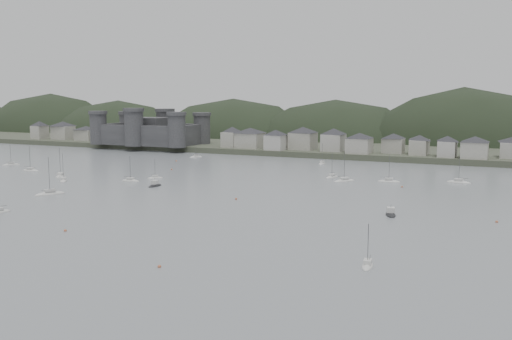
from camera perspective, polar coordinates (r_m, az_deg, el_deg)
The scene contains 9 objects.
ground at distance 137.29m, azimuth -13.46°, elevation -6.17°, with size 900.00×900.00×0.00m, color slate.
far_shore_land at distance 408.85m, azimuth 13.20°, elevation 3.00°, with size 900.00×250.00×3.00m, color #383D2D.
forested_ridge at distance 384.10m, azimuth 13.06°, elevation 0.81°, with size 851.55×103.94×102.57m.
castle at distance 350.01m, azimuth -10.61°, elevation 3.90°, with size 66.00×43.00×20.00m.
waterfront_town at distance 290.20m, azimuth 18.44°, elevation 2.48°, with size 451.48×28.46×12.92m.
moored_fleet at distance 204.33m, azimuth -6.46°, elevation -1.51°, with size 263.59×166.74×13.34m.
motor_launch_near at distance 156.91m, azimuth 13.40°, elevation -4.35°, with size 4.58×7.49×3.70m.
motor_launch_far at distance 204.45m, azimuth -10.14°, elevation -1.54°, with size 2.65×7.18×3.72m.
mooring_buoys at distance 184.18m, azimuth -5.20°, elevation -2.49°, with size 163.60×149.36×0.70m.
Camera 1 is at (83.75, -104.02, 31.83)m, focal length 39.74 mm.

